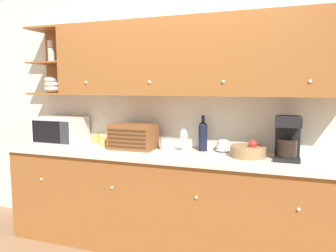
% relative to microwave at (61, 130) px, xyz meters
% --- Properties ---
extents(ground_plane, '(24.00, 24.00, 0.00)m').
position_rel_microwave_xyz_m(ground_plane, '(1.25, 0.22, -1.10)').
color(ground_plane, '#896647').
extents(wall_back, '(5.56, 0.06, 2.60)m').
position_rel_microwave_xyz_m(wall_back, '(1.25, 0.25, 0.20)').
color(wall_back, silver).
rests_on(wall_back, ground_plane).
extents(counter_unit, '(3.18, 0.66, 0.95)m').
position_rel_microwave_xyz_m(counter_unit, '(1.25, -0.09, -0.62)').
color(counter_unit, '#935628').
rests_on(counter_unit, ground_plane).
extents(backsplash_panel, '(3.16, 0.01, 0.53)m').
position_rel_microwave_xyz_m(backsplash_panel, '(1.25, 0.21, 0.12)').
color(backsplash_panel, silver).
rests_on(backsplash_panel, counter_unit).
extents(upper_cabinets, '(3.16, 0.38, 0.71)m').
position_rel_microwave_xyz_m(upper_cabinets, '(1.41, 0.04, 0.74)').
color(upper_cabinets, '#935628').
rests_on(upper_cabinets, backsplash_panel).
extents(microwave, '(0.50, 0.37, 0.29)m').
position_rel_microwave_xyz_m(microwave, '(0.00, 0.00, 0.00)').
color(microwave, silver).
rests_on(microwave, counter_unit).
extents(mug_blue_second, '(0.09, 0.08, 0.10)m').
position_rel_microwave_xyz_m(mug_blue_second, '(0.36, 0.12, -0.10)').
color(mug_blue_second, gold).
rests_on(mug_blue_second, counter_unit).
extents(mug, '(0.09, 0.08, 0.10)m').
position_rel_microwave_xyz_m(mug, '(0.54, 0.00, -0.10)').
color(mug, gold).
rests_on(mug, counter_unit).
extents(bread_box, '(0.44, 0.29, 0.25)m').
position_rel_microwave_xyz_m(bread_box, '(0.89, -0.04, -0.02)').
color(bread_box, brown).
rests_on(bread_box, counter_unit).
extents(storage_canister, '(0.12, 0.12, 0.12)m').
position_rel_microwave_xyz_m(storage_canister, '(1.22, 0.01, -0.08)').
color(storage_canister, silver).
rests_on(storage_canister, counter_unit).
extents(wine_glass, '(0.07, 0.07, 0.22)m').
position_rel_microwave_xyz_m(wine_glass, '(1.41, -0.01, 0.00)').
color(wine_glass, silver).
rests_on(wine_glass, counter_unit).
extents(wine_bottle, '(0.09, 0.09, 0.35)m').
position_rel_microwave_xyz_m(wine_bottle, '(1.57, 0.10, 0.01)').
color(wine_bottle, black).
rests_on(wine_bottle, counter_unit).
extents(bowl_stack_on_counter, '(0.14, 0.14, 0.12)m').
position_rel_microwave_xyz_m(bowl_stack_on_counter, '(1.76, 0.11, -0.09)').
color(bowl_stack_on_counter, silver).
rests_on(bowl_stack_on_counter, counter_unit).
extents(fruit_basket, '(0.31, 0.31, 0.16)m').
position_rel_microwave_xyz_m(fruit_basket, '(2.02, -0.05, -0.09)').
color(fruit_basket, '#937047').
rests_on(fruit_basket, counter_unit).
extents(coffee_maker, '(0.21, 0.28, 0.37)m').
position_rel_microwave_xyz_m(coffee_maker, '(2.34, -0.02, 0.05)').
color(coffee_maker, black).
rests_on(coffee_maker, counter_unit).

